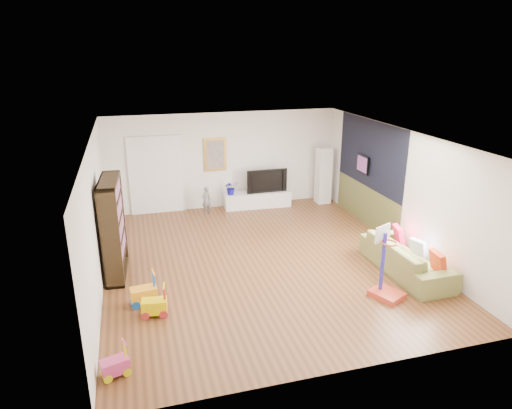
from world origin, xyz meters
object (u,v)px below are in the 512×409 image
object	(u,v)px
media_console	(257,199)
basketball_hoop	(390,263)
sofa	(406,258)
bookshelf	(113,228)

from	to	relation	value
media_console	basketball_hoop	bearing A→B (deg)	-77.71
media_console	sofa	distance (m)	5.07
media_console	bookshelf	world-z (taller)	bookshelf
media_console	basketball_hoop	world-z (taller)	basketball_hoop
media_console	sofa	xyz separation A→B (m)	(1.80, -4.74, 0.11)
basketball_hoop	bookshelf	bearing A→B (deg)	129.51
media_console	basketball_hoop	xyz separation A→B (m)	(0.92, -5.50, 0.46)
media_console	basketball_hoop	distance (m)	5.60
sofa	basketball_hoop	world-z (taller)	basketball_hoop
bookshelf	basketball_hoop	bearing A→B (deg)	-22.06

